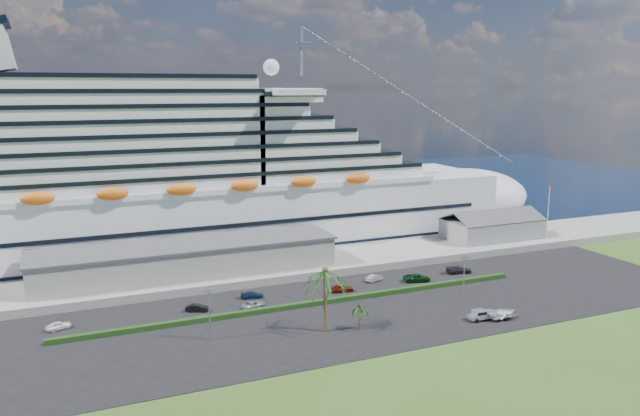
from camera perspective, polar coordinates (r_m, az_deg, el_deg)
name	(u,v)px	position (r m, az deg, el deg)	size (l,w,h in m)	color
ground	(391,331)	(104.41, 6.51, -11.13)	(420.00, 420.00, 0.00)	#3B531B
asphalt_lot	(360,309)	(113.39, 3.71, -9.23)	(140.00, 38.00, 0.12)	black
wharf	(301,264)	(138.28, -1.76, -5.10)	(240.00, 20.00, 1.80)	gray
water	(207,201)	(222.59, -10.32, 0.66)	(420.00, 160.00, 0.02)	#0B1E33
cruise_ship	(179,184)	(151.78, -12.76, 2.19)	(191.00, 38.00, 54.00)	silver
terminal_building	(187,258)	(130.44, -12.07, -4.46)	(61.00, 15.00, 6.30)	gray
port_shed	(492,228)	(163.20, 15.47, -1.73)	(24.00, 12.31, 7.37)	gray
flagpole	(549,207)	(174.19, 20.18, 0.07)	(1.08, 0.16, 12.00)	silver
hedge	(309,304)	(114.34, -1.05, -8.76)	(88.00, 1.10, 0.90)	black
lamp_post_left	(209,308)	(99.84, -10.09, -9.00)	(1.60, 0.35, 8.27)	gray
lamp_post_right	(464,273)	(119.42, 13.04, -5.77)	(1.60, 0.35, 8.27)	gray
palm_tall	(325,278)	(100.38, 0.48, -6.39)	(8.82, 8.82, 11.13)	#47301E
palm_short	(360,309)	(103.12, 3.65, -9.19)	(3.53, 3.53, 4.56)	#47301E
parked_car_0	(59,326)	(112.40, -22.79, -9.88)	(1.62, 4.03, 1.37)	white
parked_car_1	(197,308)	(113.83, -11.17, -8.95)	(1.41, 4.04, 1.33)	black
parked_car_2	(254,305)	(114.02, -6.08, -8.78)	(2.08, 4.50, 1.25)	#9CA1A5
parked_car_3	(252,295)	(119.19, -6.25, -7.90)	(1.73, 4.25, 1.23)	navy
parked_car_4	(342,288)	(121.98, 2.02, -7.33)	(1.80, 4.46, 1.52)	maroon
parked_car_5	(374,278)	(128.91, 5.00, -6.39)	(1.43, 4.11, 1.35)	#95979B
parked_car_6	(417,278)	(129.71, 8.86, -6.32)	(2.57, 5.57, 1.55)	#0D3411
parked_car_7	(459,270)	(136.92, 12.57, -5.52)	(2.22, 5.46, 1.58)	black
pickup_truck	(482,314)	(111.31, 14.55, -9.39)	(5.06, 2.02, 1.78)	black
boat_trailer	(502,313)	(112.36, 16.34, -9.20)	(6.09, 3.97, 1.75)	gray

